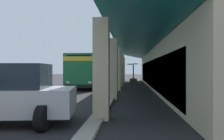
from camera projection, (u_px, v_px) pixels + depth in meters
name	position (u px, v px, depth m)	size (l,w,h in m)	color
ground	(167.00, 88.00, 21.72)	(120.00, 120.00, 0.00)	#262628
curb_strip	(117.00, 88.00, 20.95)	(37.41, 0.50, 0.12)	#9E998E
plaza_building	(224.00, 50.00, 20.18)	(31.48, 16.61, 7.12)	#C6B793
transit_bus	(91.00, 69.00, 23.51)	(11.22, 2.88, 3.34)	#196638
pedestrian	(28.00, 84.00, 12.63)	(0.61, 0.47, 1.70)	#38383D
potted_palm	(133.00, 78.00, 30.43)	(1.91, 1.63, 2.63)	brown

